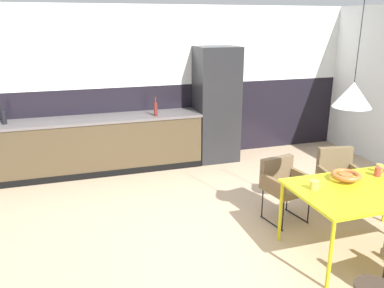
# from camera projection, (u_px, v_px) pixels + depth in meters

# --- Properties ---
(ground_plane) EXTENTS (8.93, 8.93, 0.00)m
(ground_plane) POSITION_uv_depth(u_px,v_px,m) (246.00, 256.00, 4.10)
(ground_plane) COLOR tan
(back_wall_splashback_dark) EXTENTS (6.87, 0.12, 1.30)m
(back_wall_splashback_dark) POSITION_uv_depth(u_px,v_px,m) (168.00, 121.00, 6.91)
(back_wall_splashback_dark) COLOR black
(back_wall_splashback_dark) RESTS_ON ground
(back_wall_panel_upper) EXTENTS (6.87, 0.12, 1.30)m
(back_wall_panel_upper) POSITION_uv_depth(u_px,v_px,m) (166.00, 46.00, 6.52)
(back_wall_panel_upper) COLOR white
(back_wall_panel_upper) RESTS_ON back_wall_splashback_dark
(kitchen_counter) EXTENTS (3.72, 0.63, 0.89)m
(kitchen_counter) POSITION_uv_depth(u_px,v_px,m) (86.00, 146.00, 6.23)
(kitchen_counter) COLOR #473A26
(kitchen_counter) RESTS_ON ground
(refrigerator_column) EXTENTS (0.70, 0.60, 1.95)m
(refrigerator_column) POSITION_uv_depth(u_px,v_px,m) (216.00, 105.00, 6.71)
(refrigerator_column) COLOR #232326
(refrigerator_column) RESTS_ON ground
(dining_table) EXTENTS (1.52, 0.96, 0.73)m
(dining_table) POSITION_uv_depth(u_px,v_px,m) (367.00, 191.00, 4.00)
(dining_table) COLOR gold
(dining_table) RESTS_ON ground
(armchair_corner_seat) EXTENTS (0.55, 0.54, 0.80)m
(armchair_corner_seat) POSITION_uv_depth(u_px,v_px,m) (338.00, 172.00, 5.01)
(armchair_corner_seat) COLOR brown
(armchair_corner_seat) RESTS_ON ground
(armchair_by_stool) EXTENTS (0.56, 0.55, 0.76)m
(armchair_by_stool) POSITION_uv_depth(u_px,v_px,m) (283.00, 180.00, 4.74)
(armchair_by_stool) COLOR brown
(armchair_by_stool) RESTS_ON ground
(fruit_bowl) EXTENTS (0.31, 0.31, 0.09)m
(fruit_bowl) POSITION_uv_depth(u_px,v_px,m) (346.00, 176.00, 4.13)
(fruit_bowl) COLOR #B2662D
(fruit_bowl) RESTS_ON dining_table
(mug_tall_blue) EXTENTS (0.11, 0.07, 0.09)m
(mug_tall_blue) POSITION_uv_depth(u_px,v_px,m) (379.00, 168.00, 4.38)
(mug_tall_blue) COLOR gold
(mug_tall_blue) RESTS_ON dining_table
(mug_white_ceramic) EXTENTS (0.13, 0.09, 0.10)m
(mug_white_ceramic) POSITION_uv_depth(u_px,v_px,m) (314.00, 185.00, 3.92)
(mug_white_ceramic) COLOR gold
(mug_white_ceramic) RESTS_ON dining_table
(mug_dark_espresso) EXTENTS (0.12, 0.07, 0.10)m
(mug_dark_espresso) POSITION_uv_depth(u_px,v_px,m) (378.00, 172.00, 4.26)
(mug_dark_espresso) COLOR #B23D33
(mug_dark_espresso) RESTS_ON dining_table
(bottle_spice_small) EXTENTS (0.08, 0.08, 0.28)m
(bottle_spice_small) POSITION_uv_depth(u_px,v_px,m) (4.00, 116.00, 5.75)
(bottle_spice_small) COLOR black
(bottle_spice_small) RESTS_ON kitchen_counter
(bottle_oil_tall) EXTENTS (0.06, 0.06, 0.30)m
(bottle_oil_tall) POSITION_uv_depth(u_px,v_px,m) (156.00, 109.00, 6.24)
(bottle_oil_tall) COLOR maroon
(bottle_oil_tall) RESTS_ON kitchen_counter
(pendant_lamp_over_table_near) EXTENTS (0.36, 0.36, 0.98)m
(pendant_lamp_over_table_near) POSITION_uv_depth(u_px,v_px,m) (353.00, 95.00, 3.63)
(pendant_lamp_over_table_near) COLOR black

